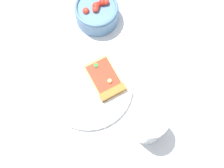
{
  "coord_description": "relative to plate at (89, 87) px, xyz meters",
  "views": [
    {
      "loc": [
        -0.15,
        -0.25,
        0.81
      ],
      "look_at": [
        0.03,
        -0.07,
        0.03
      ],
      "focal_mm": 49.3,
      "sensor_mm": 36.0,
      "label": 1
    }
  ],
  "objects": [
    {
      "name": "soda_glass",
      "position": [
        0.03,
        -0.19,
        0.05
      ],
      "size": [
        0.08,
        0.08,
        0.12
      ],
      "color": "silver",
      "rests_on": "ground_plane"
    },
    {
      "name": "paper_napkin",
      "position": [
        0.24,
        -0.03,
        -0.01
      ],
      "size": [
        0.16,
        0.17,
        0.0
      ],
      "primitive_type": "cube",
      "rotation": [
        0.0,
        0.0,
        -0.18
      ],
      "color": "white",
      "rests_on": "ground_plane"
    },
    {
      "name": "pizza_slice_main",
      "position": [
        0.04,
        -0.03,
        0.01
      ],
      "size": [
        0.11,
        0.14,
        0.02
      ],
      "color": "#E5B256",
      "rests_on": "plate"
    },
    {
      "name": "ground_plane",
      "position": [
        0.01,
        0.03,
        -0.01
      ],
      "size": [
        2.4,
        2.4,
        0.0
      ],
      "primitive_type": "plane",
      "color": "silver",
      "rests_on": "ground"
    },
    {
      "name": "plate",
      "position": [
        0.0,
        0.0,
        0.0
      ],
      "size": [
        0.24,
        0.24,
        0.01
      ],
      "primitive_type": "cylinder",
      "color": "white",
      "rests_on": "ground_plane"
    },
    {
      "name": "salad_bowl",
      "position": [
        0.17,
        0.14,
        0.03
      ],
      "size": [
        0.13,
        0.13,
        0.08
      ],
      "color": "#4C7299",
      "rests_on": "ground_plane"
    }
  ]
}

